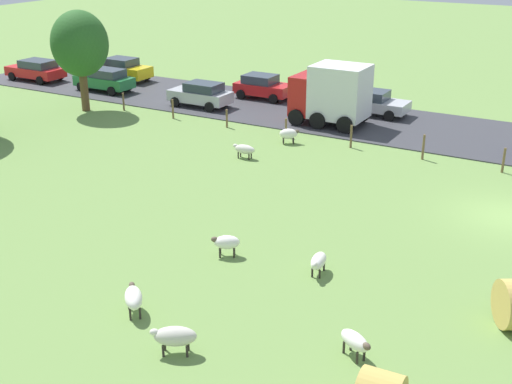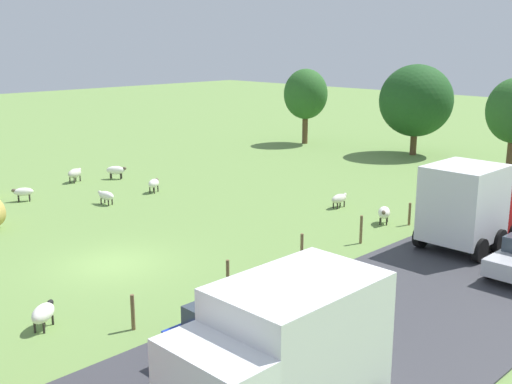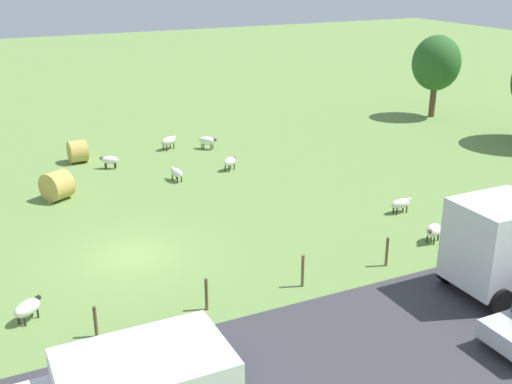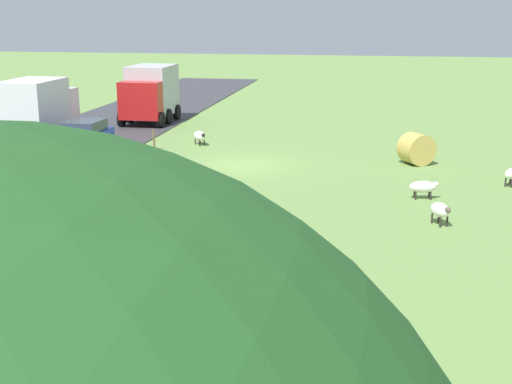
# 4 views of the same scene
# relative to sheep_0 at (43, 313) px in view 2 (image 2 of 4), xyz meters

# --- Properties ---
(ground_plane) EXTENTS (160.00, 160.00, 0.00)m
(ground_plane) POSITION_rel_sheep_0_xyz_m (-3.33, 4.52, -0.50)
(ground_plane) COLOR #6B8E47
(road_strip) EXTENTS (8.00, 80.00, 0.06)m
(road_strip) POSITION_rel_sheep_0_xyz_m (7.05, 4.52, -0.47)
(road_strip) COLOR #38383D
(road_strip) RESTS_ON ground_plane
(sheep_0) EXTENTS (1.06, 1.16, 0.76)m
(sheep_0) POSITION_rel_sheep_0_xyz_m (0.00, 0.00, 0.00)
(sheep_0) COLOR white
(sheep_0) RESTS_ON ground_plane
(sheep_1) EXTENTS (0.96, 1.11, 0.82)m
(sheep_1) POSITION_rel_sheep_0_xyz_m (1.01, 16.63, 0.04)
(sheep_1) COLOR white
(sheep_1) RESTS_ON ground_plane
(sheep_2) EXTENTS (0.88, 1.14, 0.75)m
(sheep_2) POSITION_rel_sheep_0_xyz_m (-15.12, 6.45, 0.02)
(sheep_2) COLOR white
(sheep_2) RESTS_ON ground_plane
(sheep_3) EXTENTS (1.05, 1.30, 0.83)m
(sheep_3) POSITION_rel_sheep_0_xyz_m (-17.38, 10.78, 0.05)
(sheep_3) COLOR beige
(sheep_3) RESTS_ON ground_plane
(sheep_4) EXTENTS (0.51, 1.23, 0.71)m
(sheep_4) POSITION_rel_sheep_0_xyz_m (-2.29, 17.46, -0.02)
(sheep_4) COLOR silver
(sheep_4) RESTS_ON ground_plane
(sheep_5) EXTENTS (1.20, 1.18, 0.82)m
(sheep_5) POSITION_rel_sheep_0_xyz_m (-16.35, 13.05, 0.06)
(sheep_5) COLOR white
(sheep_5) RESTS_ON ground_plane
(sheep_6) EXTENTS (0.88, 1.05, 0.78)m
(sheep_6) POSITION_rel_sheep_0_xyz_m (-11.78, 12.61, 0.03)
(sheep_6) COLOR white
(sheep_6) RESTS_ON ground_plane
(sheep_7) EXTENTS (1.19, 0.63, 0.72)m
(sheep_7) POSITION_rel_sheep_0_xyz_m (-11.38, 9.24, -0.02)
(sheep_7) COLOR white
(sheep_7) RESTS_ON ground_plane
(tree_0) EXTENTS (3.61, 3.61, 6.18)m
(tree_0) POSITION_rel_sheep_0_xyz_m (-16.98, 31.86, 3.59)
(tree_0) COLOR brown
(tree_0) RESTS_ON ground_plane
(tree_2) EXTENTS (5.43, 5.43, 6.75)m
(tree_2) POSITION_rel_sheep_0_xyz_m (-7.75, 33.66, 3.57)
(tree_2) COLOR brown
(tree_2) RESTS_ON ground_plane
(fence_post_0) EXTENTS (0.12, 0.12, 1.12)m
(fence_post_0) POSITION_rel_sheep_0_xyz_m (1.97, 1.87, 0.06)
(fence_post_0) COLOR brown
(fence_post_0) RESTS_ON ground_plane
(fence_post_1) EXTENTS (0.12, 0.12, 1.22)m
(fence_post_1) POSITION_rel_sheep_0_xyz_m (1.97, 5.72, 0.11)
(fence_post_1) COLOR brown
(fence_post_1) RESTS_ON ground_plane
(fence_post_2) EXTENTS (0.12, 0.12, 1.29)m
(fence_post_2) POSITION_rel_sheep_0_xyz_m (1.97, 9.58, 0.15)
(fence_post_2) COLOR brown
(fence_post_2) RESTS_ON ground_plane
(fence_post_3) EXTENTS (0.12, 0.12, 1.23)m
(fence_post_3) POSITION_rel_sheep_0_xyz_m (1.97, 13.44, 0.12)
(fence_post_3) COLOR brown
(fence_post_3) RESTS_ON ground_plane
(fence_post_4) EXTENTS (0.12, 0.12, 1.07)m
(fence_post_4) POSITION_rel_sheep_0_xyz_m (1.97, 17.29, 0.04)
(fence_post_4) COLOR brown
(fence_post_4) RESTS_ON ground_plane
(fence_post_5) EXTENTS (0.12, 0.12, 1.06)m
(fence_post_5) POSITION_rel_sheep_0_xyz_m (1.97, 21.15, 0.03)
(fence_post_5) COLOR brown
(fence_post_5) RESTS_ON ground_plane
(fence_post_6) EXTENTS (0.12, 0.12, 1.18)m
(fence_post_6) POSITION_rel_sheep_0_xyz_m (1.97, 25.01, 0.09)
(fence_post_6) COLOR brown
(fence_post_6) RESTS_ON ground_plane
(truck_0) EXTENTS (2.73, 4.94, 3.47)m
(truck_0) POSITION_rel_sheep_0_xyz_m (8.67, 1.18, 1.40)
(truck_0) COLOR white
(truck_0) RESTS_ON road_strip
(truck_1) EXTENTS (2.86, 4.27, 3.52)m
(truck_1) POSITION_rel_sheep_0_xyz_m (5.42, 16.09, 1.40)
(truck_1) COLOR #B21919
(truck_1) RESTS_ON road_strip
(car_0) EXTENTS (2.17, 3.86, 1.56)m
(car_0) POSITION_rel_sheep_0_xyz_m (5.39, 2.97, 0.37)
(car_0) COLOR #1933B2
(car_0) RESTS_ON road_strip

